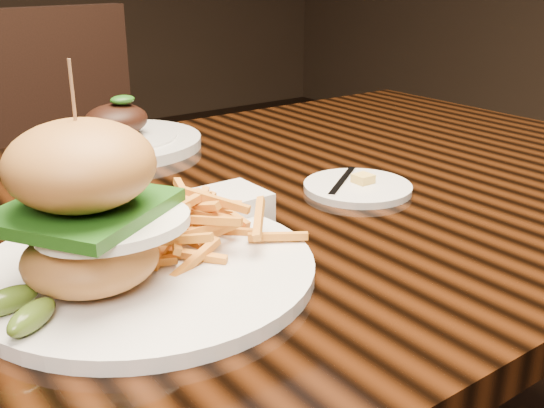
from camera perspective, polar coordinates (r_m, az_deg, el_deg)
dining_table at (r=0.88m, az=-5.56°, el=-4.77°), size 1.60×0.90×0.75m
burger_plate at (r=0.63m, az=-12.44°, el=-2.16°), size 0.34×0.34×0.23m
side_saucer at (r=0.90m, az=7.67°, el=1.52°), size 0.15×0.15×0.02m
ramekin at (r=0.79m, az=-3.67°, el=-0.14°), size 0.09×0.09×0.04m
far_dish at (r=1.14m, az=-13.67°, el=5.77°), size 0.29×0.29×0.09m
chair_far at (r=1.74m, az=-17.03°, el=2.64°), size 0.51×0.52×0.95m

